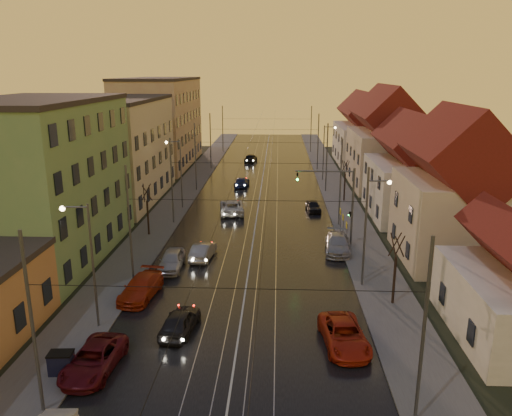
# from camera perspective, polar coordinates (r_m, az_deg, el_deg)

# --- Properties ---
(ground) EXTENTS (160.00, 160.00, 0.00)m
(ground) POSITION_cam_1_polar(r_m,az_deg,el_deg) (29.94, -2.21, -15.71)
(ground) COLOR black
(ground) RESTS_ON ground
(road) EXTENTS (16.00, 120.00, 0.04)m
(road) POSITION_cam_1_polar(r_m,az_deg,el_deg) (67.37, 0.56, 2.15)
(road) COLOR black
(road) RESTS_ON ground
(sidewalk_left) EXTENTS (4.00, 120.00, 0.15)m
(sidewalk_left) POSITION_cam_1_polar(r_m,az_deg,el_deg) (68.42, -7.84, 2.26)
(sidewalk_left) COLOR #4C4C4C
(sidewalk_left) RESTS_ON ground
(sidewalk_right) EXTENTS (4.00, 120.00, 0.15)m
(sidewalk_right) POSITION_cam_1_polar(r_m,az_deg,el_deg) (67.76, 9.05, 2.08)
(sidewalk_right) COLOR #4C4C4C
(sidewalk_right) RESTS_ON ground
(tram_rail_0) EXTENTS (0.06, 120.00, 0.03)m
(tram_rail_0) POSITION_cam_1_polar(r_m,az_deg,el_deg) (67.47, -1.31, 2.20)
(tram_rail_0) COLOR gray
(tram_rail_0) RESTS_ON road
(tram_rail_1) EXTENTS (0.06, 120.00, 0.03)m
(tram_rail_1) POSITION_cam_1_polar(r_m,az_deg,el_deg) (67.39, -0.09, 2.19)
(tram_rail_1) COLOR gray
(tram_rail_1) RESTS_ON road
(tram_rail_2) EXTENTS (0.06, 120.00, 0.03)m
(tram_rail_2) POSITION_cam_1_polar(r_m,az_deg,el_deg) (67.34, 1.22, 2.17)
(tram_rail_2) COLOR gray
(tram_rail_2) RESTS_ON road
(tram_rail_3) EXTENTS (0.06, 120.00, 0.03)m
(tram_rail_3) POSITION_cam_1_polar(r_m,az_deg,el_deg) (67.32, 2.44, 2.16)
(tram_rail_3) COLOR gray
(tram_rail_3) RESTS_ON road
(apartment_left_1) EXTENTS (10.00, 18.00, 13.00)m
(apartment_left_1) POSITION_cam_1_polar(r_m,az_deg,el_deg) (45.09, -23.52, 2.64)
(apartment_left_1) COLOR #5F8B58
(apartment_left_1) RESTS_ON ground
(apartment_left_2) EXTENTS (10.00, 20.00, 12.00)m
(apartment_left_2) POSITION_cam_1_polar(r_m,az_deg,el_deg) (63.43, -15.72, 6.25)
(apartment_left_2) COLOR #BEB293
(apartment_left_2) RESTS_ON ground
(apartment_left_3) EXTENTS (10.00, 24.00, 14.00)m
(apartment_left_3) POSITION_cam_1_polar(r_m,az_deg,el_deg) (86.25, -10.86, 9.50)
(apartment_left_3) COLOR tan
(apartment_left_3) RESTS_ON ground
(house_right_1) EXTENTS (8.67, 10.20, 10.80)m
(house_right_1) POSITION_cam_1_polar(r_m,az_deg,el_deg) (44.28, 21.93, 1.20)
(house_right_1) COLOR #C5B298
(house_right_1) RESTS_ON ground
(house_right_2) EXTENTS (9.18, 12.24, 9.20)m
(house_right_2) POSITION_cam_1_polar(r_m,az_deg,el_deg) (56.58, 17.64, 3.65)
(house_right_2) COLOR beige
(house_right_2) RESTS_ON ground
(house_right_3) EXTENTS (9.18, 14.28, 11.50)m
(house_right_3) POSITION_cam_1_polar(r_m,az_deg,el_deg) (70.77, 14.66, 7.06)
(house_right_3) COLOR #C5B298
(house_right_3) RESTS_ON ground
(house_right_4) EXTENTS (9.18, 16.32, 10.00)m
(house_right_4) POSITION_cam_1_polar(r_m,az_deg,el_deg) (88.40, 12.26, 8.29)
(house_right_4) COLOR beige
(house_right_4) RESTS_ON ground
(catenary_pole_l_0) EXTENTS (0.16, 0.16, 9.00)m
(catenary_pole_l_0) POSITION_cam_1_polar(r_m,az_deg,el_deg) (24.89, -24.19, -12.20)
(catenary_pole_l_0) COLOR #595B60
(catenary_pole_l_0) RESTS_ON ground
(catenary_pole_r_0) EXTENTS (0.16, 0.16, 9.00)m
(catenary_pole_r_0) POSITION_cam_1_polar(r_m,az_deg,el_deg) (23.29, 18.58, -13.57)
(catenary_pole_r_0) COLOR #595B60
(catenary_pole_r_0) RESTS_ON ground
(catenary_pole_l_1) EXTENTS (0.16, 0.16, 9.00)m
(catenary_pole_l_1) POSITION_cam_1_polar(r_m,az_deg,el_deg) (37.82, -14.25, -1.94)
(catenary_pole_l_1) COLOR #595B60
(catenary_pole_l_1) RESTS_ON ground
(catenary_pole_r_1) EXTENTS (0.16, 0.16, 9.00)m
(catenary_pole_r_1) POSITION_cam_1_polar(r_m,az_deg,el_deg) (36.79, 12.38, -2.31)
(catenary_pole_r_1) COLOR #595B60
(catenary_pole_r_1) RESTS_ON ground
(catenary_pole_l_2) EXTENTS (0.16, 0.16, 9.00)m
(catenary_pole_l_2) POSITION_cam_1_polar(r_m,az_deg,el_deg) (51.88, -9.60, 2.98)
(catenary_pole_l_2) COLOR #595B60
(catenary_pole_l_2) RESTS_ON ground
(catenary_pole_r_2) EXTENTS (0.16, 0.16, 9.00)m
(catenary_pole_r_2) POSITION_cam_1_polar(r_m,az_deg,el_deg) (51.13, 9.63, 2.80)
(catenary_pole_r_2) COLOR #595B60
(catenary_pole_r_2) RESTS_ON ground
(catenary_pole_l_3) EXTENTS (0.16, 0.16, 9.00)m
(catenary_pole_l_3) POSITION_cam_1_polar(r_m,az_deg,el_deg) (66.35, -6.94, 5.78)
(catenary_pole_l_3) COLOR #595B60
(catenary_pole_l_3) RESTS_ON ground
(catenary_pole_r_3) EXTENTS (0.16, 0.16, 9.00)m
(catenary_pole_r_3) POSITION_cam_1_polar(r_m,az_deg,el_deg) (65.77, 8.09, 5.65)
(catenary_pole_r_3) COLOR #595B60
(catenary_pole_r_3) RESTS_ON ground
(catenary_pole_l_4) EXTENTS (0.16, 0.16, 9.00)m
(catenary_pole_l_4) POSITION_cam_1_polar(r_m,az_deg,el_deg) (81.02, -5.22, 7.56)
(catenary_pole_l_4) COLOR #595B60
(catenary_pole_l_4) RESTS_ON ground
(catenary_pole_r_4) EXTENTS (0.16, 0.16, 9.00)m
(catenary_pole_r_4) POSITION_cam_1_polar(r_m,az_deg,el_deg) (80.54, 7.10, 7.46)
(catenary_pole_r_4) COLOR #595B60
(catenary_pole_r_4) RESTS_ON ground
(catenary_pole_l_5) EXTENTS (0.16, 0.16, 9.00)m
(catenary_pole_l_5) POSITION_cam_1_polar(r_m,az_deg,el_deg) (98.75, -3.83, 9.00)
(catenary_pole_l_5) COLOR #595B60
(catenary_pole_l_5) RESTS_ON ground
(catenary_pole_r_5) EXTENTS (0.16, 0.16, 9.00)m
(catenary_pole_r_5) POSITION_cam_1_polar(r_m,az_deg,el_deg) (98.35, 6.31, 8.91)
(catenary_pole_r_5) COLOR #595B60
(catenary_pole_r_5) RESTS_ON ground
(street_lamp_0) EXTENTS (1.75, 0.32, 8.00)m
(street_lamp_0) POSITION_cam_1_polar(r_m,az_deg,el_deg) (31.61, -18.75, -5.01)
(street_lamp_0) COLOR #595B60
(street_lamp_0) RESTS_ON ground
(street_lamp_1) EXTENTS (1.75, 0.32, 8.00)m
(street_lamp_1) POSITION_cam_1_polar(r_m,az_deg,el_deg) (37.71, 12.92, -1.29)
(street_lamp_1) COLOR #595B60
(street_lamp_1) RESTS_ON ground
(street_lamp_2) EXTENTS (1.75, 0.32, 8.00)m
(street_lamp_2) POSITION_cam_1_polar(r_m,az_deg,el_deg) (57.66, -8.89, 4.65)
(street_lamp_2) COLOR #595B60
(street_lamp_2) RESTS_ON ground
(street_lamp_3) EXTENTS (1.75, 0.32, 8.00)m
(street_lamp_3) POSITION_cam_1_polar(r_m,az_deg,el_deg) (72.64, 7.99, 6.88)
(street_lamp_3) COLOR #595B60
(street_lamp_3) RESTS_ON ground
(traffic_light_mast) EXTENTS (5.30, 0.32, 7.20)m
(traffic_light_mast) POSITION_cam_1_polar(r_m,az_deg,el_deg) (45.24, 9.77, 1.28)
(traffic_light_mast) COLOR #595B60
(traffic_light_mast) RESTS_ON ground
(bare_tree_0) EXTENTS (1.09, 1.09, 5.11)m
(bare_tree_0) POSITION_cam_1_polar(r_m,az_deg,el_deg) (48.96, -12.28, -0.33)
(bare_tree_0) COLOR black
(bare_tree_0) RESTS_ON ground
(bare_tree_1) EXTENTS (1.09, 1.09, 5.11)m
(bare_tree_1) POSITION_cam_1_polar(r_m,az_deg,el_deg) (35.02, 15.60, -6.95)
(bare_tree_1) COLOR black
(bare_tree_1) RESTS_ON ground
(bare_tree_2) EXTENTS (1.09, 1.09, 5.11)m
(bare_tree_2) POSITION_cam_1_polar(r_m,az_deg,el_deg) (61.48, 10.12, 2.97)
(bare_tree_2) COLOR black
(bare_tree_2) RESTS_ON ground
(driving_car_0) EXTENTS (2.25, 4.45, 1.45)m
(driving_car_0) POSITION_cam_1_polar(r_m,az_deg,el_deg) (31.52, -8.68, -12.67)
(driving_car_0) COLOR black
(driving_car_0) RESTS_ON ground
(driving_car_1) EXTENTS (1.92, 4.39, 1.40)m
(driving_car_1) POSITION_cam_1_polar(r_m,az_deg,el_deg) (42.73, -6.08, -4.90)
(driving_car_1) COLOR gray
(driving_car_1) RESTS_ON ground
(driving_car_2) EXTENTS (3.23, 5.83, 1.54)m
(driving_car_2) POSITION_cam_1_polar(r_m,az_deg,el_deg) (55.91, -2.80, 0.15)
(driving_car_2) COLOR #BABABA
(driving_car_2) RESTS_ON ground
(driving_car_3) EXTENTS (2.02, 4.54, 1.29)m
(driving_car_3) POSITION_cam_1_polar(r_m,az_deg,el_deg) (69.03, -1.64, 3.00)
(driving_car_3) COLOR #18214A
(driving_car_3) RESTS_ON ground
(driving_car_4) EXTENTS (2.34, 4.57, 1.49)m
(driving_car_4) POSITION_cam_1_polar(r_m,az_deg,el_deg) (87.64, -0.61, 5.73)
(driving_car_4) COLOR black
(driving_car_4) RESTS_ON ground
(parked_left_1) EXTENTS (2.64, 5.10, 1.37)m
(parked_left_1) POSITION_cam_1_polar(r_m,az_deg,el_deg) (28.96, -18.04, -16.12)
(parked_left_1) COLOR #4E0D14
(parked_left_1) RESTS_ON ground
(parked_left_2) EXTENTS (2.61, 5.22, 1.46)m
(parked_left_2) POSITION_cam_1_polar(r_m,az_deg,el_deg) (36.49, -13.01, -8.84)
(parked_left_2) COLOR #A22910
(parked_left_2) RESTS_ON ground
(parked_left_3) EXTENTS (1.85, 4.44, 1.50)m
(parked_left_3) POSITION_cam_1_polar(r_m,az_deg,el_deg) (40.92, -9.63, -5.90)
(parked_left_3) COLOR #A5A6AB
(parked_left_3) RESTS_ON ground
(parked_right_0) EXTENTS (2.88, 5.34, 1.42)m
(parked_right_0) POSITION_cam_1_polar(r_m,az_deg,el_deg) (30.21, 10.03, -14.09)
(parked_right_0) COLOR #AF2411
(parked_right_0) RESTS_ON ground
(parked_right_1) EXTENTS (2.53, 5.36, 1.51)m
(parked_right_1) POSITION_cam_1_polar(r_m,az_deg,el_deg) (44.63, 9.31, -4.05)
(parked_right_1) COLOR #A3A2A8
(parked_right_1) RESTS_ON ground
(parked_right_2) EXTENTS (1.82, 3.74, 1.23)m
(parked_right_2) POSITION_cam_1_polar(r_m,az_deg,el_deg) (57.06, 6.55, 0.22)
(parked_right_2) COLOR black
(parked_right_2) RESTS_ON ground
(dumpster) EXTENTS (1.25, 0.88, 1.10)m
(dumpster) POSITION_cam_1_polar(r_m,az_deg,el_deg) (29.14, -21.35, -16.22)
(dumpster) COLOR black
(dumpster) RESTS_ON sidewalk_left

